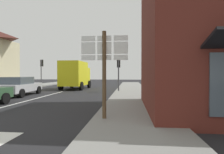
{
  "coord_description": "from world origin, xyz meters",
  "views": [
    {
      "loc": [
        6.44,
        -4.77,
        1.7
      ],
      "look_at": [
        4.85,
        11.5,
        1.43
      ],
      "focal_mm": 28.86,
      "sensor_mm": 36.0,
      "label": 1
    }
  ],
  "objects_px": {
    "traffic_light_far_left": "(42,67)",
    "delivery_truck": "(75,74)",
    "route_sign_post": "(104,65)",
    "sedan_far": "(19,86)",
    "traffic_light_near_right": "(119,67)"
  },
  "relations": [
    {
      "from": "sedan_far",
      "to": "traffic_light_far_left",
      "type": "relative_size",
      "value": 1.18
    },
    {
      "from": "traffic_light_far_left",
      "to": "route_sign_post",
      "type": "bearing_deg",
      "value": -57.23
    },
    {
      "from": "delivery_truck",
      "to": "sedan_far",
      "type": "bearing_deg",
      "value": -112.31
    },
    {
      "from": "traffic_light_far_left",
      "to": "delivery_truck",
      "type": "bearing_deg",
      "value": -32.06
    },
    {
      "from": "sedan_far",
      "to": "traffic_light_near_right",
      "type": "xyz_separation_m",
      "value": [
        7.62,
        3.43,
        1.61
      ]
    },
    {
      "from": "traffic_light_near_right",
      "to": "traffic_light_far_left",
      "type": "bearing_deg",
      "value": 149.02
    },
    {
      "from": "route_sign_post",
      "to": "delivery_truck",
      "type": "bearing_deg",
      "value": 111.08
    },
    {
      "from": "delivery_truck",
      "to": "route_sign_post",
      "type": "height_order",
      "value": "route_sign_post"
    },
    {
      "from": "delivery_truck",
      "to": "traffic_light_far_left",
      "type": "xyz_separation_m",
      "value": [
        -5.8,
        3.63,
        1.04
      ]
    },
    {
      "from": "sedan_far",
      "to": "traffic_light_near_right",
      "type": "relative_size",
      "value": 1.34
    },
    {
      "from": "route_sign_post",
      "to": "traffic_light_far_left",
      "type": "distance_m",
      "value": 20.28
    },
    {
      "from": "delivery_truck",
      "to": "route_sign_post",
      "type": "bearing_deg",
      "value": -68.92
    },
    {
      "from": "route_sign_post",
      "to": "traffic_light_far_left",
      "type": "bearing_deg",
      "value": 122.77
    },
    {
      "from": "route_sign_post",
      "to": "traffic_light_near_right",
      "type": "relative_size",
      "value": 1.0
    },
    {
      "from": "delivery_truck",
      "to": "traffic_light_far_left",
      "type": "distance_m",
      "value": 6.93
    }
  ]
}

